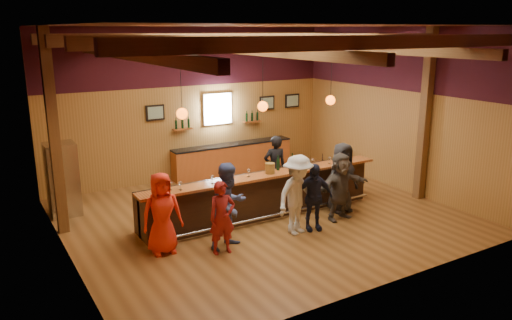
# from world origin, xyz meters

# --- Properties ---
(room) EXTENTS (9.04, 9.00, 4.52)m
(room) POSITION_xyz_m (0.00, 0.06, 3.21)
(room) COLOR brown
(room) RESTS_ON ground
(bar_counter) EXTENTS (6.30, 1.07, 1.11)m
(bar_counter) POSITION_xyz_m (0.02, 0.15, 0.52)
(bar_counter) COLOR black
(bar_counter) RESTS_ON ground
(back_bar_cabinet) EXTENTS (4.00, 0.52, 0.95)m
(back_bar_cabinet) POSITION_xyz_m (1.20, 3.72, 0.48)
(back_bar_cabinet) COLOR #97461B
(back_bar_cabinet) RESTS_ON ground
(window) EXTENTS (0.95, 0.09, 0.95)m
(window) POSITION_xyz_m (0.80, 3.95, 2.05)
(window) COLOR silver
(window) RESTS_ON room
(framed_pictures) EXTENTS (5.35, 0.05, 0.45)m
(framed_pictures) POSITION_xyz_m (1.67, 3.94, 2.10)
(framed_pictures) COLOR black
(framed_pictures) RESTS_ON room
(wine_shelves) EXTENTS (3.00, 0.18, 0.30)m
(wine_shelves) POSITION_xyz_m (0.80, 3.88, 1.62)
(wine_shelves) COLOR #97461B
(wine_shelves) RESTS_ON room
(pendant_lights) EXTENTS (4.24, 0.24, 1.37)m
(pendant_lights) POSITION_xyz_m (0.00, 0.00, 2.71)
(pendant_lights) COLOR black
(pendant_lights) RESTS_ON room
(stainless_fridge) EXTENTS (0.70, 0.70, 1.80)m
(stainless_fridge) POSITION_xyz_m (-4.10, 2.60, 0.90)
(stainless_fridge) COLOR silver
(stainless_fridge) RESTS_ON ground
(customer_orange) EXTENTS (0.86, 0.59, 1.69)m
(customer_orange) POSITION_xyz_m (-2.80, -0.69, 0.84)
(customer_orange) COLOR red
(customer_orange) RESTS_ON ground
(customer_redvest) EXTENTS (0.58, 0.41, 1.52)m
(customer_redvest) POSITION_xyz_m (-1.77, -1.33, 0.76)
(customer_redvest) COLOR maroon
(customer_redvest) RESTS_ON ground
(customer_denim) EXTENTS (1.04, 0.91, 1.82)m
(customer_denim) POSITION_xyz_m (-1.51, -1.15, 0.91)
(customer_denim) COLOR #45558B
(customer_denim) RESTS_ON ground
(customer_white) EXTENTS (1.29, 0.93, 1.80)m
(customer_white) POSITION_xyz_m (0.11, -1.29, 0.90)
(customer_white) COLOR silver
(customer_white) RESTS_ON ground
(customer_navy) EXTENTS (0.98, 0.64, 1.56)m
(customer_navy) POSITION_xyz_m (0.54, -1.29, 0.78)
(customer_navy) COLOR #1A1E35
(customer_navy) RESTS_ON ground
(customer_brown) EXTENTS (1.55, 0.62, 1.63)m
(customer_brown) POSITION_xyz_m (1.49, -1.11, 0.82)
(customer_brown) COLOR #4F473F
(customer_brown) RESTS_ON ground
(customer_dark) EXTENTS (0.87, 0.57, 1.76)m
(customer_dark) POSITION_xyz_m (1.87, -0.71, 0.88)
(customer_dark) COLOR #242326
(customer_dark) RESTS_ON ground
(bartender) EXTENTS (0.69, 0.51, 1.73)m
(bartender) POSITION_xyz_m (0.97, 0.94, 0.87)
(bartender) COLOR black
(bartender) RESTS_ON ground
(ice_bucket) EXTENTS (0.23, 0.23, 0.25)m
(ice_bucket) POSITION_xyz_m (0.11, -0.16, 1.24)
(ice_bucket) COLOR brown
(ice_bucket) RESTS_ON bar_counter
(bottle_a) EXTENTS (0.08, 0.08, 0.38)m
(bottle_a) POSITION_xyz_m (0.43, -0.02, 1.26)
(bottle_a) COLOR black
(bottle_a) RESTS_ON bar_counter
(bottle_b) EXTENTS (0.08, 0.08, 0.37)m
(bottle_b) POSITION_xyz_m (0.85, -0.02, 1.26)
(bottle_b) COLOR black
(bottle_b) RESTS_ON bar_counter
(glass_a) EXTENTS (0.08, 0.08, 0.18)m
(glass_a) POSITION_xyz_m (-2.38, -0.13, 1.24)
(glass_a) COLOR silver
(glass_a) RESTS_ON bar_counter
(glass_b) EXTENTS (0.09, 0.09, 0.19)m
(glass_b) POSITION_xyz_m (-2.20, -0.24, 1.25)
(glass_b) COLOR silver
(glass_b) RESTS_ON bar_counter
(glass_c) EXTENTS (0.09, 0.09, 0.20)m
(glass_c) POSITION_xyz_m (-1.41, -0.17, 1.25)
(glass_c) COLOR silver
(glass_c) RESTS_ON bar_counter
(glass_d) EXTENTS (0.08, 0.08, 0.19)m
(glass_d) POSITION_xyz_m (-1.05, -0.24, 1.25)
(glass_d) COLOR silver
(glass_d) RESTS_ON bar_counter
(glass_e) EXTENTS (0.08, 0.08, 0.19)m
(glass_e) POSITION_xyz_m (-0.45, -0.12, 1.24)
(glass_e) COLOR silver
(glass_e) RESTS_ON bar_counter
(glass_f) EXTENTS (0.08, 0.08, 0.19)m
(glass_f) POSITION_xyz_m (0.76, -0.12, 1.24)
(glass_f) COLOR silver
(glass_f) RESTS_ON bar_counter
(glass_g) EXTENTS (0.08, 0.08, 0.19)m
(glass_g) POSITION_xyz_m (1.40, -0.12, 1.24)
(glass_g) COLOR silver
(glass_g) RESTS_ON bar_counter
(glass_h) EXTENTS (0.08, 0.08, 0.18)m
(glass_h) POSITION_xyz_m (1.91, -0.16, 1.24)
(glass_h) COLOR silver
(glass_h) RESTS_ON bar_counter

